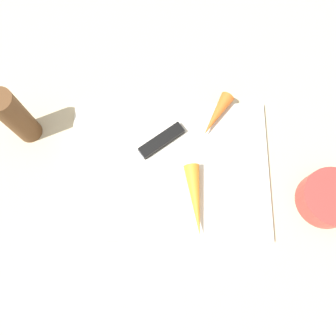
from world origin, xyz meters
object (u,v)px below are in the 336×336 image
at_px(small_bowl, 328,198).
at_px(pepper_grinder, 15,117).
at_px(knife, 155,145).
at_px(carrot_short, 215,115).
at_px(carrot_long, 195,200).
at_px(cutting_board, 168,169).

xyz_separation_m(small_bowl, pepper_grinder, (0.54, -0.13, 0.04)).
distance_m(knife, small_bowl, 0.32).
bearing_deg(pepper_grinder, knife, 172.75).
bearing_deg(carrot_short, knife, -32.54).
distance_m(carrot_long, small_bowl, 0.23).
relative_size(carrot_short, pepper_grinder, 0.70).
bearing_deg(knife, cutting_board, 83.32).
height_order(knife, pepper_grinder, pepper_grinder).
relative_size(small_bowl, pepper_grinder, 0.78).
bearing_deg(cutting_board, small_bowl, 168.77).
bearing_deg(carrot_short, cutting_board, -10.60).
distance_m(carrot_long, pepper_grinder, 0.34).
bearing_deg(carrot_long, small_bowl, 85.49).
bearing_deg(cutting_board, carrot_long, 127.14).
distance_m(cutting_board, small_bowl, 0.28).
bearing_deg(carrot_long, knife, -151.75).
bearing_deg(cutting_board, pepper_grinder, -15.48).
relative_size(cutting_board, pepper_grinder, 2.76).
xyz_separation_m(knife, small_bowl, (-0.30, 0.10, 0.00)).
relative_size(knife, small_bowl, 1.71).
bearing_deg(knife, pepper_grinder, -43.78).
bearing_deg(carrot_short, pepper_grinder, -55.14).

